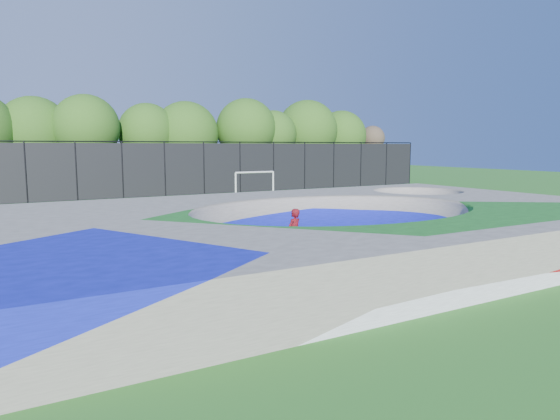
% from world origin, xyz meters
% --- Properties ---
extents(ground, '(120.00, 120.00, 0.00)m').
position_xyz_m(ground, '(0.00, 0.00, 0.00)').
color(ground, '#22631B').
rests_on(ground, ground).
extents(skate_deck, '(22.00, 14.00, 1.50)m').
position_xyz_m(skate_deck, '(0.00, 0.00, 0.75)').
color(skate_deck, gray).
rests_on(skate_deck, ground).
extents(skater, '(0.71, 0.60, 1.65)m').
position_xyz_m(skater, '(-2.22, -0.66, 0.83)').
color(skater, '#B10E18').
rests_on(skater, ground).
extents(skateboard, '(0.80, 0.53, 0.05)m').
position_xyz_m(skateboard, '(-2.22, -0.66, 0.03)').
color(skateboard, black).
rests_on(skateboard, ground).
extents(soccer_goal, '(3.00, 0.12, 1.98)m').
position_xyz_m(soccer_goal, '(4.73, 15.94, 1.37)').
color(soccer_goal, silver).
rests_on(soccer_goal, ground).
extents(fence, '(48.09, 0.09, 4.04)m').
position_xyz_m(fence, '(0.00, 21.00, 2.10)').
color(fence, black).
rests_on(fence, ground).
extents(treeline, '(51.07, 7.02, 8.46)m').
position_xyz_m(treeline, '(-2.05, 26.11, 4.98)').
color(treeline, '#3F321F').
rests_on(treeline, ground).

